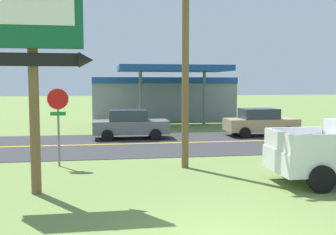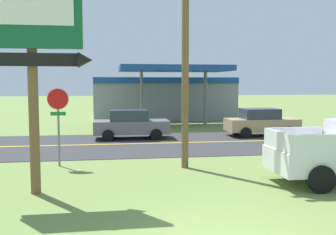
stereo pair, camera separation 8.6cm
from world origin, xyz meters
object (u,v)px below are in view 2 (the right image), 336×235
gas_station (163,96)px  car_tan_near_lane (261,122)px  stop_sign (58,113)px  utility_pole (185,27)px  motel_sign (33,42)px  car_grey_mid_lane (131,124)px

gas_station → car_tan_near_lane: gas_station is taller
stop_sign → utility_pole: (4.66, -0.95, 3.13)m
motel_sign → car_tan_near_lane: size_ratio=1.48×
stop_sign → utility_pole: 5.69m
stop_sign → motel_sign: bearing=-92.1°
car_grey_mid_lane → utility_pole: bearing=-78.8°
car_tan_near_lane → car_grey_mid_lane: (-7.71, 0.00, 0.00)m
stop_sign → gas_station: (6.68, 19.43, -0.08)m
stop_sign → gas_station: bearing=71.0°
utility_pole → gas_station: (2.02, 20.38, -3.21)m
utility_pole → gas_station: size_ratio=0.81×
motel_sign → stop_sign: motel_sign is taller
car_grey_mid_lane → stop_sign: bearing=-113.9°
stop_sign → utility_pole: utility_pole is taller
motel_sign → car_tan_near_lane: (10.95, 10.82, -3.45)m
gas_station → car_grey_mid_lane: 12.99m
stop_sign → car_tan_near_lane: size_ratio=0.70×
stop_sign → car_tan_near_lane: 12.93m
motel_sign → utility_pole: 5.67m
car_grey_mid_lane → gas_station: bearing=73.9°
motel_sign → stop_sign: 4.44m
utility_pole → gas_station: utility_pole is taller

